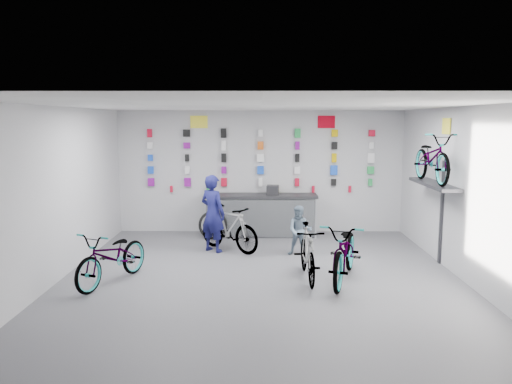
{
  "coord_description": "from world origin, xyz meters",
  "views": [
    {
      "loc": [
        -0.03,
        -8.25,
        2.75
      ],
      "look_at": [
        -0.09,
        1.4,
        1.37
      ],
      "focal_mm": 35.0,
      "sensor_mm": 36.0,
      "label": 1
    }
  ],
  "objects_px": {
    "counter": "(260,216)",
    "bike_right": "(346,251)",
    "bike_service": "(229,228)",
    "bike_left": "(113,256)",
    "clerk": "(213,213)",
    "bike_center": "(308,253)",
    "customer": "(300,231)"
  },
  "relations": [
    {
      "from": "bike_right",
      "to": "bike_service",
      "type": "bearing_deg",
      "value": 154.43
    },
    {
      "from": "bike_service",
      "to": "clerk",
      "type": "bearing_deg",
      "value": 139.94
    },
    {
      "from": "bike_left",
      "to": "bike_service",
      "type": "distance_m",
      "value": 2.84
    },
    {
      "from": "bike_center",
      "to": "bike_service",
      "type": "relative_size",
      "value": 0.98
    },
    {
      "from": "bike_left",
      "to": "clerk",
      "type": "height_order",
      "value": "clerk"
    },
    {
      "from": "customer",
      "to": "bike_right",
      "type": "bearing_deg",
      "value": -58.99
    },
    {
      "from": "bike_center",
      "to": "bike_service",
      "type": "xyz_separation_m",
      "value": [
        -1.48,
        1.95,
        0.01
      ]
    },
    {
      "from": "bike_right",
      "to": "bike_service",
      "type": "relative_size",
      "value": 1.23
    },
    {
      "from": "clerk",
      "to": "customer",
      "type": "height_order",
      "value": "clerk"
    },
    {
      "from": "customer",
      "to": "bike_service",
      "type": "bearing_deg",
      "value": 175.28
    },
    {
      "from": "bike_center",
      "to": "customer",
      "type": "relative_size",
      "value": 1.56
    },
    {
      "from": "bike_service",
      "to": "customer",
      "type": "distance_m",
      "value": 1.52
    },
    {
      "from": "clerk",
      "to": "customer",
      "type": "distance_m",
      "value": 1.86
    },
    {
      "from": "bike_right",
      "to": "bike_service",
      "type": "height_order",
      "value": "bike_right"
    },
    {
      "from": "counter",
      "to": "bike_right",
      "type": "height_order",
      "value": "bike_right"
    },
    {
      "from": "bike_left",
      "to": "clerk",
      "type": "relative_size",
      "value": 1.09
    },
    {
      "from": "counter",
      "to": "bike_left",
      "type": "bearing_deg",
      "value": -125.11
    },
    {
      "from": "bike_center",
      "to": "bike_right",
      "type": "height_order",
      "value": "bike_right"
    },
    {
      "from": "bike_right",
      "to": "bike_center",
      "type": "bearing_deg",
      "value": -168.13
    },
    {
      "from": "bike_right",
      "to": "bike_left",
      "type": "bearing_deg",
      "value": -160.11
    },
    {
      "from": "counter",
      "to": "bike_service",
      "type": "height_order",
      "value": "counter"
    },
    {
      "from": "clerk",
      "to": "customer",
      "type": "xyz_separation_m",
      "value": [
        1.81,
        -0.32,
        -0.3
      ]
    },
    {
      "from": "bike_right",
      "to": "clerk",
      "type": "distance_m",
      "value": 3.17
    },
    {
      "from": "bike_left",
      "to": "bike_service",
      "type": "xyz_separation_m",
      "value": [
        1.85,
        2.16,
        0.03
      ]
    },
    {
      "from": "bike_center",
      "to": "bike_right",
      "type": "xyz_separation_m",
      "value": [
        0.65,
        -0.07,
        0.05
      ]
    },
    {
      "from": "counter",
      "to": "bike_right",
      "type": "relative_size",
      "value": 1.33
    },
    {
      "from": "bike_left",
      "to": "clerk",
      "type": "xyz_separation_m",
      "value": [
        1.51,
        2.1,
        0.35
      ]
    },
    {
      "from": "counter",
      "to": "bike_right",
      "type": "distance_m",
      "value": 3.74
    },
    {
      "from": "bike_left",
      "to": "customer",
      "type": "height_order",
      "value": "customer"
    },
    {
      "from": "clerk",
      "to": "bike_left",
      "type": "bearing_deg",
      "value": 89.35
    },
    {
      "from": "clerk",
      "to": "bike_service",
      "type": "bearing_deg",
      "value": -135.87
    },
    {
      "from": "bike_center",
      "to": "clerk",
      "type": "bearing_deg",
      "value": 131.54
    }
  ]
}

